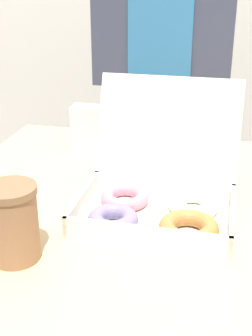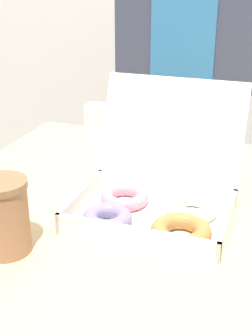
{
  "view_description": "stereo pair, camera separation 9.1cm",
  "coord_description": "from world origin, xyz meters",
  "px_view_note": "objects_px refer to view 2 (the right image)",
  "views": [
    {
      "loc": [
        0.17,
        -0.82,
        1.21
      ],
      "look_at": [
        -0.02,
        -0.01,
        0.85
      ],
      "focal_mm": 50.0,
      "sensor_mm": 36.0,
      "label": 1
    },
    {
      "loc": [
        0.26,
        -0.8,
        1.21
      ],
      "look_at": [
        -0.02,
        -0.01,
        0.85
      ],
      "focal_mm": 50.0,
      "sensor_mm": 36.0,
      "label": 2
    }
  ],
  "objects_px": {
    "donut_box": "(156,200)",
    "napkin_holder": "(108,126)",
    "coffee_cup": "(4,216)",
    "person_customer": "(187,83)"
  },
  "relations": [
    {
      "from": "coffee_cup",
      "to": "napkin_holder",
      "type": "distance_m",
      "value": 0.52
    },
    {
      "from": "napkin_holder",
      "to": "person_customer",
      "type": "xyz_separation_m",
      "value": [
        0.11,
        0.45,
        0.02
      ]
    },
    {
      "from": "donut_box",
      "to": "coffee_cup",
      "type": "xyz_separation_m",
      "value": [
        -0.21,
        -0.19,
        0.03
      ]
    },
    {
      "from": "donut_box",
      "to": "coffee_cup",
      "type": "height_order",
      "value": "donut_box"
    },
    {
      "from": "coffee_cup",
      "to": "napkin_holder",
      "type": "xyz_separation_m",
      "value": [
        -0.02,
        0.52,
        -0.01
      ]
    },
    {
      "from": "donut_box",
      "to": "coffee_cup",
      "type": "bearing_deg",
      "value": -137.62
    },
    {
      "from": "coffee_cup",
      "to": "person_customer",
      "type": "xyz_separation_m",
      "value": [
        0.09,
        0.97,
        0.01
      ]
    },
    {
      "from": "donut_box",
      "to": "coffee_cup",
      "type": "relative_size",
      "value": 2.26
    },
    {
      "from": "donut_box",
      "to": "napkin_holder",
      "type": "distance_m",
      "value": 0.4
    },
    {
      "from": "donut_box",
      "to": "napkin_holder",
      "type": "bearing_deg",
      "value": 124.25
    }
  ]
}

